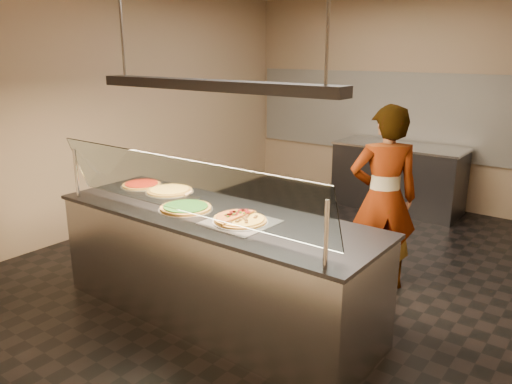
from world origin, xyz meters
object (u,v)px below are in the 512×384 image
Objects in this scene: serving_counter at (214,265)px; pizza_spatula at (190,195)px; pizza_tomato at (142,184)px; worker at (383,199)px; pizza_spinach at (186,208)px; half_pizza_pepperoni at (231,216)px; heat_lamp_housing at (210,85)px; perforated_tray at (240,222)px; prep_table at (398,177)px; sneeze_guard at (181,186)px; pizza_cheese at (170,190)px; half_pizza_sausage at (250,222)px.

serving_counter is 12.19× the size of pizza_spatula.
worker is at bearing 30.80° from pizza_tomato.
serving_counter is 0.54m from pizza_spinach.
pizza_spinach is at bearing -177.40° from half_pizza_pepperoni.
pizza_spatula is at bearing 157.49° from heat_lamp_housing.
half_pizza_pepperoni is at bearing 2.60° from pizza_spinach.
pizza_tomato is 0.23× the size of worker.
perforated_tray is 3.93m from prep_table.
heat_lamp_housing is at bearing -10.38° from pizza_tomato.
serving_counter is 0.55m from half_pizza_pepperoni.
sneeze_guard is 0.97m from pizza_cheese.
perforated_tray is 1.55m from worker.
prep_table is (1.18, 3.63, -0.48)m from pizza_tomato.
perforated_tray is (0.33, 0.29, -0.29)m from sneeze_guard.
heat_lamp_housing reaches higher than half_pizza_pepperoni.
prep_table is 2.61m from worker.
pizza_spatula is (0.30, -0.04, 0.01)m from pizza_cheese.
pizza_spatula is at bearing 162.84° from perforated_tray.
worker is at bearing 69.33° from perforated_tray.
perforated_tray is at bearing 32.86° from worker.
perforated_tray is 2.14× the size of pizza_spatula.
half_pizza_sausage is at bearing -13.41° from pizza_cheese.
serving_counter is 1.69m from worker.
sneeze_guard is 6.40× the size of half_pizza_sausage.
half_pizza_pepperoni is 1.00× the size of half_pizza_sausage.
sneeze_guard is 5.75× the size of pizza_spinach.
half_pizza_pepperoni is (-0.10, 0.00, 0.03)m from perforated_tray.
pizza_tomato is at bearing -177.38° from pizza_cheese.
pizza_cheese is at bearing 165.48° from perforated_tray.
pizza_spinach reaches higher than prep_table.
worker is (1.99, 1.19, -0.07)m from pizza_tomato.
perforated_tray is 1.27× the size of pizza_tomato.
heat_lamp_housing is (-0.23, 0.05, 0.99)m from half_pizza_pepperoni.
pizza_cheese is at bearing 149.51° from pizza_spinach.
worker reaches higher than pizza_tomato.
half_pizza_sausage is (0.09, -0.00, 0.02)m from perforated_tray.
prep_table is at bearing 95.22° from half_pizza_sausage.
heat_lamp_housing is at bearing 167.03° from half_pizza_pepperoni.
half_pizza_sausage is 1.08m from heat_lamp_housing.
half_pizza_sausage reaches higher than pizza_tomato.
perforated_tray is 0.29× the size of worker.
pizza_tomato is 2.32m from worker.
pizza_spinach is at bearing 16.32° from worker.
half_pizza_pepperoni is 1.37m from pizza_tomato.
half_pizza_sausage is at bearing 1.60° from pizza_spinach.
heat_lamp_housing reaches higher than pizza_spinach.
pizza_tomato is at bearing 162.37° from pizza_spinach.
half_pizza_pepperoni is 0.92× the size of pizza_cheese.
serving_counter is 0.91m from pizza_cheese.
half_pizza_sausage is (0.42, 0.29, -0.27)m from sneeze_guard.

